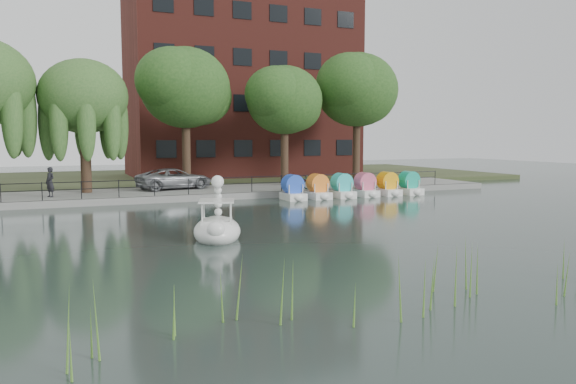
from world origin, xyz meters
TOP-DOWN VIEW (x-y plane):
  - ground_plane at (0.00, 0.00)m, footprint 120.00×120.00m
  - promenade at (0.00, 16.00)m, footprint 40.00×6.00m
  - kerb at (0.00, 13.05)m, footprint 40.00×0.25m
  - land_strip at (0.00, 30.00)m, footprint 60.00×22.00m
  - railing at (0.00, 13.25)m, footprint 32.00×0.05m
  - apartment_building at (7.00, 29.97)m, footprint 20.00×10.07m
  - willow_mid at (-7.50, 17.00)m, footprint 5.32×5.32m
  - broadleaf_center at (-1.00, 18.00)m, footprint 6.00×6.00m
  - broadleaf_right at (6.00, 17.50)m, footprint 5.40×5.40m
  - broadleaf_far at (12.50, 18.50)m, footprint 6.30×6.30m
  - minivan at (-2.03, 17.07)m, footprint 3.67×6.07m
  - bicycle at (5.44, 13.70)m, footprint 0.73×1.76m
  - pedestrian at (-9.58, 14.97)m, footprint 0.80×0.86m
  - swan_boat at (-3.88, 0.53)m, footprint 2.52×3.18m
  - pedal_boat_row at (8.28, 11.49)m, footprint 9.65×1.70m
  - reed_bank at (2.00, -9.50)m, footprint 24.00×2.40m

SIDE VIEW (x-z plane):
  - ground_plane at x=0.00m, z-range 0.00..0.00m
  - land_strip at x=0.00m, z-range 0.00..0.36m
  - promenade at x=0.00m, z-range 0.00..0.40m
  - kerb at x=0.00m, z-range 0.00..0.40m
  - swan_boat at x=-3.88m, z-range -0.66..1.69m
  - reed_bank at x=2.00m, z-range 0.00..1.20m
  - pedal_boat_row at x=8.28m, z-range -0.09..1.31m
  - bicycle at x=5.44m, z-range 0.40..1.40m
  - railing at x=0.00m, z-range 0.65..1.65m
  - minivan at x=-2.03m, z-range 0.40..1.98m
  - pedestrian at x=-9.58m, z-range 0.40..2.38m
  - willow_mid at x=-7.50m, z-range 2.17..10.32m
  - broadleaf_right at x=6.00m, z-range 2.22..10.55m
  - broadleaf_center at x=-1.00m, z-range 2.44..11.69m
  - broadleaf_far at x=12.50m, z-range 2.54..12.25m
  - apartment_building at x=7.00m, z-range 0.36..18.36m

